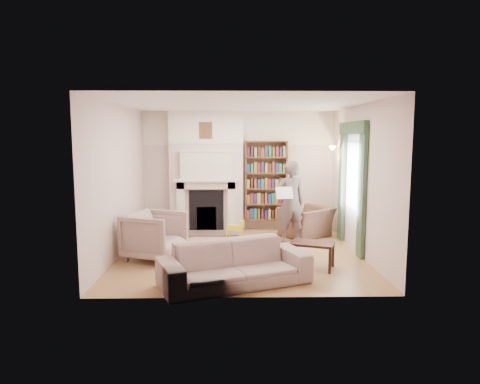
{
  "coord_description": "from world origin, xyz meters",
  "views": [
    {
      "loc": [
        -0.16,
        -7.93,
        2.21
      ],
      "look_at": [
        0.0,
        0.25,
        1.15
      ],
      "focal_mm": 32.0,
      "sensor_mm": 36.0,
      "label": 1
    }
  ],
  "objects_px": {
    "armchair_reading": "(306,222)",
    "man_reading": "(290,202)",
    "coffee_table": "(312,255)",
    "paraffin_heater": "(165,222)",
    "bookcase": "(266,181)",
    "sofa": "(235,264)",
    "rocking_horse": "(235,230)",
    "armchair_left": "(155,235)"
  },
  "relations": [
    {
      "from": "bookcase",
      "to": "man_reading",
      "type": "distance_m",
      "value": 1.44
    },
    {
      "from": "sofa",
      "to": "coffee_table",
      "type": "relative_size",
      "value": 3.17
    },
    {
      "from": "paraffin_heater",
      "to": "armchair_left",
      "type": "bearing_deg",
      "value": -86.0
    },
    {
      "from": "sofa",
      "to": "coffee_table",
      "type": "bearing_deg",
      "value": 9.65
    },
    {
      "from": "bookcase",
      "to": "armchair_left",
      "type": "relative_size",
      "value": 1.96
    },
    {
      "from": "sofa",
      "to": "man_reading",
      "type": "bearing_deg",
      "value": 43.62
    },
    {
      "from": "coffee_table",
      "to": "armchair_reading",
      "type": "bearing_deg",
      "value": 103.1
    },
    {
      "from": "bookcase",
      "to": "rocking_horse",
      "type": "relative_size",
      "value": 3.66
    },
    {
      "from": "bookcase",
      "to": "armchair_reading",
      "type": "bearing_deg",
      "value": -41.11
    },
    {
      "from": "rocking_horse",
      "to": "man_reading",
      "type": "bearing_deg",
      "value": 10.46
    },
    {
      "from": "coffee_table",
      "to": "paraffin_heater",
      "type": "height_order",
      "value": "paraffin_heater"
    },
    {
      "from": "paraffin_heater",
      "to": "rocking_horse",
      "type": "relative_size",
      "value": 1.09
    },
    {
      "from": "armchair_reading",
      "to": "armchair_left",
      "type": "bearing_deg",
      "value": -7.72
    },
    {
      "from": "man_reading",
      "to": "armchair_reading",
      "type": "bearing_deg",
      "value": -139.8
    },
    {
      "from": "bookcase",
      "to": "armchair_left",
      "type": "xyz_separation_m",
      "value": [
        -2.21,
        -2.42,
        -0.75
      ]
    },
    {
      "from": "bookcase",
      "to": "paraffin_heater",
      "type": "relative_size",
      "value": 3.36
    },
    {
      "from": "armchair_left",
      "to": "coffee_table",
      "type": "relative_size",
      "value": 1.35
    },
    {
      "from": "man_reading",
      "to": "sofa",
      "type": "bearing_deg",
      "value": 52.17
    },
    {
      "from": "armchair_left",
      "to": "coffee_table",
      "type": "bearing_deg",
      "value": -82.4
    },
    {
      "from": "armchair_left",
      "to": "man_reading",
      "type": "distance_m",
      "value": 2.86
    },
    {
      "from": "man_reading",
      "to": "rocking_horse",
      "type": "bearing_deg",
      "value": -26.06
    },
    {
      "from": "bookcase",
      "to": "sofa",
      "type": "height_order",
      "value": "bookcase"
    },
    {
      "from": "man_reading",
      "to": "paraffin_heater",
      "type": "xyz_separation_m",
      "value": [
        -2.75,
        0.95,
        -0.59
      ]
    },
    {
      "from": "man_reading",
      "to": "coffee_table",
      "type": "height_order",
      "value": "man_reading"
    },
    {
      "from": "bookcase",
      "to": "man_reading",
      "type": "relative_size",
      "value": 1.08
    },
    {
      "from": "armchair_reading",
      "to": "sofa",
      "type": "height_order",
      "value": "armchair_reading"
    },
    {
      "from": "paraffin_heater",
      "to": "rocking_horse",
      "type": "height_order",
      "value": "paraffin_heater"
    },
    {
      "from": "sofa",
      "to": "rocking_horse",
      "type": "height_order",
      "value": "sofa"
    },
    {
      "from": "sofa",
      "to": "paraffin_heater",
      "type": "xyz_separation_m",
      "value": [
        -1.59,
        3.47,
        -0.05
      ]
    },
    {
      "from": "paraffin_heater",
      "to": "armchair_reading",
      "type": "bearing_deg",
      "value": -6.28
    },
    {
      "from": "armchair_left",
      "to": "coffee_table",
      "type": "xyz_separation_m",
      "value": [
        2.76,
        -0.64,
        -0.2
      ]
    },
    {
      "from": "armchair_reading",
      "to": "coffee_table",
      "type": "xyz_separation_m",
      "value": [
        -0.31,
        -2.32,
        -0.1
      ]
    },
    {
      "from": "paraffin_heater",
      "to": "bookcase",
      "type": "bearing_deg",
      "value": 9.39
    },
    {
      "from": "man_reading",
      "to": "coffee_table",
      "type": "relative_size",
      "value": 2.46
    },
    {
      "from": "armchair_reading",
      "to": "armchair_left",
      "type": "relative_size",
      "value": 1.08
    },
    {
      "from": "armchair_reading",
      "to": "man_reading",
      "type": "relative_size",
      "value": 0.59
    },
    {
      "from": "man_reading",
      "to": "rocking_horse",
      "type": "xyz_separation_m",
      "value": [
        -1.15,
        0.27,
        -0.64
      ]
    },
    {
      "from": "armchair_left",
      "to": "armchair_reading",
      "type": "bearing_deg",
      "value": -40.52
    },
    {
      "from": "coffee_table",
      "to": "bookcase",
      "type": "bearing_deg",
      "value": 120.67
    },
    {
      "from": "armchair_reading",
      "to": "paraffin_heater",
      "type": "distance_m",
      "value": 3.22
    },
    {
      "from": "bookcase",
      "to": "paraffin_heater",
      "type": "height_order",
      "value": "bookcase"
    },
    {
      "from": "coffee_table",
      "to": "armchair_left",
      "type": "bearing_deg",
      "value": -172.5
    }
  ]
}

